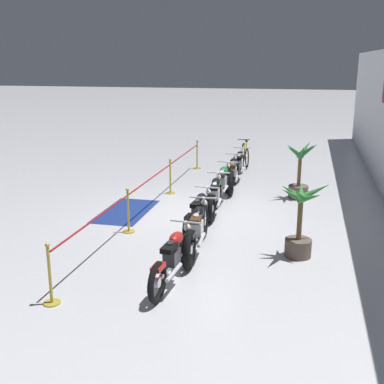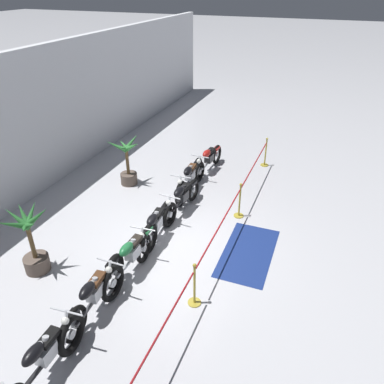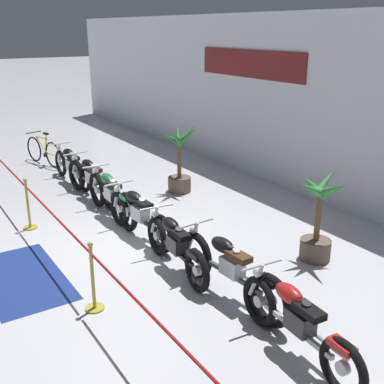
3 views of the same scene
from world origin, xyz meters
name	(u,v)px [view 1 (image 1 of 3)]	position (x,y,z in m)	size (l,w,h in m)	color
ground_plane	(194,212)	(0.00, 0.00, 0.00)	(120.00, 120.00, 0.00)	silver
motorcycle_black_0	(239,165)	(-4.09, 0.61, 0.47)	(2.34, 0.62, 0.93)	black
motorcycle_black_1	(233,174)	(-2.67, 0.61, 0.47)	(2.48, 0.62, 0.97)	black
motorcycle_green_2	(223,183)	(-1.34, 0.52, 0.48)	(2.41, 0.62, 0.97)	black
motorcycle_black_3	(215,196)	(-0.09, 0.55, 0.46)	(2.26, 0.62, 0.94)	black
motorcycle_black_4	(199,213)	(1.42, 0.46, 0.45)	(2.15, 0.62, 0.92)	black
motorcycle_black_5	(197,230)	(2.60, 0.69, 0.48)	(2.45, 0.62, 0.96)	black
motorcycle_red_6	(173,258)	(4.09, 0.60, 0.46)	(2.22, 0.62, 0.92)	black
bicycle	(245,154)	(-6.32, 0.51, 0.40)	(1.72, 0.60, 0.98)	black
potted_palm_left_of_row	(300,224)	(2.37, 2.73, 0.69)	(1.06, 1.01, 1.60)	brown
potted_palm_right_of_row	(300,173)	(-2.04, 2.62, 0.74)	(1.09, 0.94, 1.68)	brown
stanchion_far_left	(167,171)	(-1.38, -1.11, 0.74)	(10.61, 0.28, 1.05)	gold
stanchion_mid_left	(170,182)	(-1.68, -1.11, 0.36)	(0.28, 0.28, 1.05)	gold
stanchion_mid_right	(128,217)	(1.80, -1.11, 0.36)	(0.28, 0.28, 1.05)	gold
stanchion_far_right	(50,283)	(5.31, -1.11, 0.36)	(0.28, 0.28, 1.05)	gold
floor_banner	(126,211)	(0.32, -1.76, 0.00)	(2.29, 1.18, 0.01)	navy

